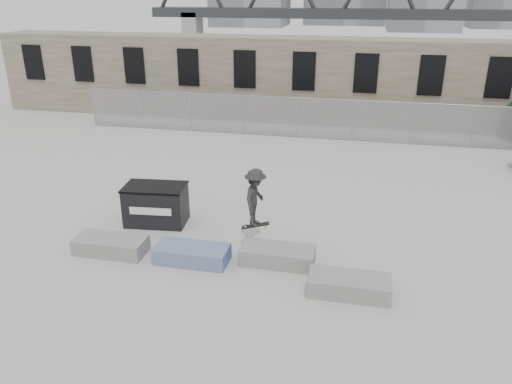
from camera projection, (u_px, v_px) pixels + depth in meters
ground at (232, 260)px, 13.74m from camera, size 120.00×120.00×0.00m
stone_wall at (306, 80)px, 27.57m from camera, size 36.00×2.58×4.50m
chainlink_fence at (296, 117)px, 24.65m from camera, size 22.06×0.06×2.02m
planter_far_left at (111, 245)px, 14.07m from camera, size 2.00×0.90×0.46m
planter_center_left at (192, 253)px, 13.60m from camera, size 2.00×0.90×0.46m
planter_center_right at (278, 255)px, 13.54m from camera, size 2.00×0.90×0.46m
planter_offset at (349, 285)px, 12.17m from camera, size 2.00×0.90×0.46m
dumpster at (156, 204)px, 15.72m from camera, size 2.02×1.36×1.26m
truss_bridge at (429, 13)px, 59.92m from camera, size 70.00×3.00×9.80m
skateboarder at (255, 198)px, 13.88m from camera, size 0.81×1.13×1.80m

